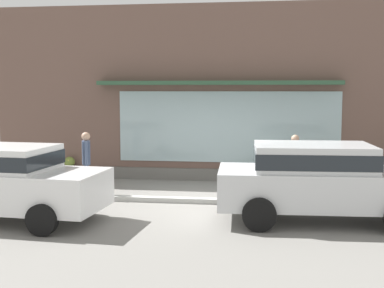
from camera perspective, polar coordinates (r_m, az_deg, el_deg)
The scene contains 12 objects.
ground_plane at distance 12.93m, azimuth 1.56°, elevation -6.31°, with size 60.00×60.00×0.00m, color gray.
curb_strip at distance 12.72m, azimuth 1.46°, elevation -6.23°, with size 14.00×0.24×0.12m, color #B2B2AD.
storefront at distance 15.80m, azimuth 2.93°, elevation 5.41°, with size 14.00×0.81×5.30m.
fire_hydrant at distance 13.57m, azimuth 9.34°, elevation -3.91°, with size 0.41×0.38×0.86m.
pedestrian_with_handbag at distance 14.13m, azimuth 11.12°, elevation -1.70°, with size 0.40×0.56×1.56m.
pedestrian_passerby at distance 13.77m, azimuth -11.49°, elevation -1.60°, with size 0.29×0.42×1.66m.
parked_car_silver at distance 11.18m, azimuth 13.73°, elevation -3.58°, with size 4.41×2.19×1.63m.
parked_car_white at distance 11.61m, azimuth -19.91°, elevation -3.58°, with size 4.22×2.19×1.58m.
potted_plant_by_entrance at distance 15.64m, azimuth 15.62°, elevation -2.35°, with size 0.43×0.43×1.13m.
potted_plant_low_front at distance 15.20m, azimuth 10.49°, elevation -2.43°, with size 0.51×0.51×1.14m.
potted_plant_window_center at distance 16.69m, azimuth -13.24°, elevation -2.35°, with size 0.33×0.33×0.67m.
potted_plant_corner_tall at distance 15.17m, azimuth 7.40°, elevation -3.12°, with size 0.35×0.35×0.76m.
Camera 1 is at (1.43, -12.55, 2.76)m, focal length 48.77 mm.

